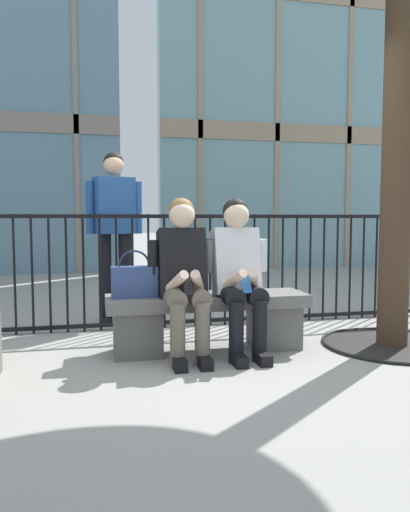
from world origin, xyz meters
TOP-DOWN VIEW (x-y plane):
  - ground_plane at (0.00, 0.00)m, footprint 60.00×60.00m
  - stone_bench at (0.00, 0.00)m, footprint 1.60×0.44m
  - seated_person_with_phone at (-0.22, -0.13)m, footprint 0.52×0.66m
  - seated_person_companion at (0.22, -0.13)m, footprint 0.52×0.66m
  - handbag_on_bench at (-0.58, -0.01)m, footprint 0.35×0.14m
  - bystander_at_railing at (-0.68, 1.23)m, footprint 0.55×0.32m
  - plaza_railing at (-0.00, 0.88)m, footprint 8.61×0.04m
  - building_facade_right at (4.40, 6.01)m, footprint 8.04×0.43m

SIDE VIEW (x-z plane):
  - ground_plane at x=0.00m, z-range 0.00..0.00m
  - stone_bench at x=0.00m, z-range 0.05..0.50m
  - plaza_railing at x=0.00m, z-range 0.01..1.10m
  - handbag_on_bench at x=-0.58m, z-range 0.40..0.76m
  - seated_person_with_phone at x=-0.22m, z-range 0.04..1.26m
  - seated_person_companion at x=0.22m, z-range 0.04..1.26m
  - bystander_at_railing at x=-0.68m, z-range 0.15..1.86m
  - building_facade_right at x=4.40m, z-range 0.01..9.01m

